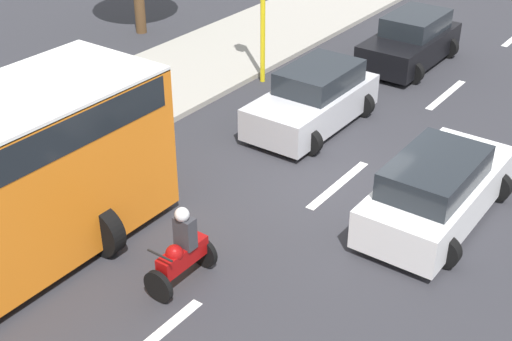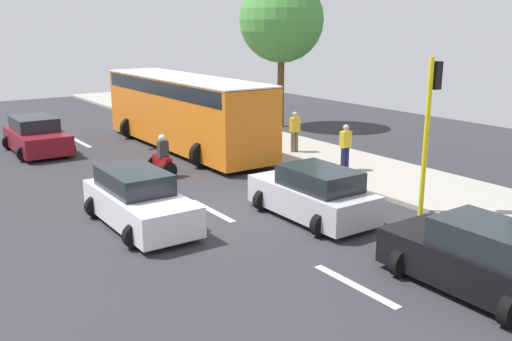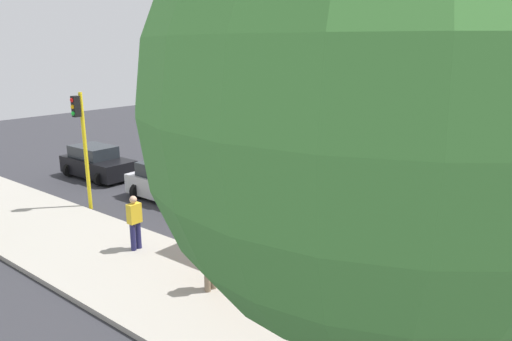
{
  "view_description": "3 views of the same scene",
  "coord_description": "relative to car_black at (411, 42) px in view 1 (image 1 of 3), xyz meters",
  "views": [
    {
      "loc": [
        -6.27,
        11.76,
        8.02
      ],
      "look_at": [
        0.6,
        2.27,
        1.23
      ],
      "focal_mm": 49.22,
      "sensor_mm": 36.0,
      "label": 1
    },
    {
      "loc": [
        -7.89,
        -13.75,
        5.33
      ],
      "look_at": [
        1.44,
        -0.23,
        1.07
      ],
      "focal_mm": 39.44,
      "sensor_mm": 36.0,
      "label": 2
    },
    {
      "loc": [
        14.34,
        11.99,
        6.09
      ],
      "look_at": [
        -0.1,
        0.56,
        1.25
      ],
      "focal_mm": 33.04,
      "sensor_mm": 36.0,
      "label": 3
    }
  ],
  "objects": [
    {
      "name": "sidewalk",
      "position": [
        5.1,
        7.59,
        -0.63
      ],
      "size": [
        4.0,
        60.0,
        0.15
      ],
      "primitive_type": "cube",
      "color": "#9E998E",
      "rests_on": "ground"
    },
    {
      "name": "car_white",
      "position": [
        -4.14,
        7.64,
        0.0
      ],
      "size": [
        2.12,
        4.25,
        1.52
      ],
      "color": "white",
      "rests_on": "ground"
    },
    {
      "name": "car_silver",
      "position": [
        0.14,
        5.38,
        0.0
      ],
      "size": [
        2.14,
        3.93,
        1.52
      ],
      "color": "#B7B7BC",
      "rests_on": "ground"
    },
    {
      "name": "lane_stripe_north",
      "position": [
        -1.9,
        1.59,
        -0.7
      ],
      "size": [
        0.2,
        2.4,
        0.01
      ],
      "primitive_type": "cube",
      "color": "white",
      "rests_on": "ground"
    },
    {
      "name": "ground_plane",
      "position": [
        -1.9,
        7.59,
        -0.76
      ],
      "size": [
        40.0,
        60.0,
        0.1
      ],
      "primitive_type": "cube",
      "color": "#2D2D33"
    },
    {
      "name": "lane_stripe_mid",
      "position": [
        -1.9,
        7.59,
        -0.7
      ],
      "size": [
        0.2,
        2.4,
        0.01
      ],
      "primitive_type": "cube",
      "color": "white",
      "rests_on": "ground"
    },
    {
      "name": "motorcycle",
      "position": [
        -1.33,
        12.11,
        -0.07
      ],
      "size": [
        0.6,
        1.3,
        1.53
      ],
      "color": "black",
      "rests_on": "ground"
    },
    {
      "name": "pedestrian_by_tree",
      "position": [
        4.32,
        8.52,
        0.35
      ],
      "size": [
        0.4,
        0.24,
        1.69
      ],
      "color": "#1E1E4C",
      "rests_on": "sidewalk"
    },
    {
      "name": "car_black",
      "position": [
        0.0,
        0.0,
        0.0
      ],
      "size": [
        2.13,
        3.89,
        1.52
      ],
      "color": "black",
      "rests_on": "ground"
    }
  ]
}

